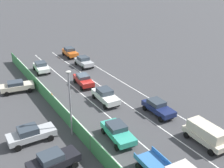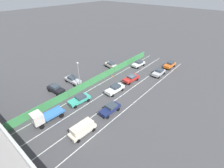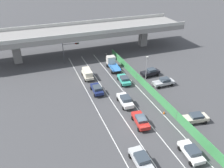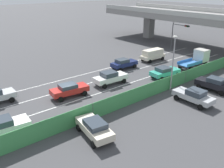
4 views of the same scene
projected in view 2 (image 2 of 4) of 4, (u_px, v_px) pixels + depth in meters
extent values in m
plane|color=#424244|center=(132.00, 81.00, 41.32)|extent=(300.00, 300.00, 0.00)
cube|color=silver|center=(134.00, 103.00, 34.02)|extent=(0.14, 49.69, 0.01)
cube|color=silver|center=(121.00, 96.00, 35.94)|extent=(0.14, 49.69, 0.01)
cube|color=silver|center=(109.00, 90.00, 37.86)|extent=(0.14, 49.69, 0.01)
cube|color=silver|center=(98.00, 85.00, 39.78)|extent=(0.14, 49.69, 0.01)
cube|color=#3D8E4C|center=(94.00, 80.00, 40.01)|extent=(0.06, 45.69, 1.77)
cylinder|color=#4C514C|center=(144.00, 54.00, 54.76)|extent=(0.10, 0.10, 1.77)
cylinder|color=#4C514C|center=(114.00, 69.00, 44.92)|extent=(0.10, 0.10, 1.77)
cylinder|color=#4C514C|center=(68.00, 94.00, 35.09)|extent=(0.10, 0.10, 1.77)
cube|color=silver|center=(138.00, 64.00, 48.26)|extent=(2.14, 4.35, 0.58)
cube|color=#333D47|center=(139.00, 62.00, 48.13)|extent=(1.73, 1.96, 0.54)
cylinder|color=black|center=(138.00, 68.00, 47.10)|extent=(0.27, 0.66, 0.64)
cylinder|color=black|center=(133.00, 66.00, 48.19)|extent=(0.27, 0.66, 0.64)
cylinder|color=black|center=(144.00, 65.00, 48.81)|extent=(0.27, 0.66, 0.64)
cylinder|color=black|center=(139.00, 63.00, 49.91)|extent=(0.27, 0.66, 0.64)
cube|color=white|center=(115.00, 89.00, 36.80)|extent=(2.06, 4.77, 0.67)
cube|color=#333D47|center=(116.00, 86.00, 36.62)|extent=(1.70, 2.03, 0.58)
cylinder|color=black|center=(113.00, 96.00, 35.55)|extent=(0.26, 0.65, 0.64)
cylinder|color=black|center=(107.00, 92.00, 36.61)|extent=(0.26, 0.65, 0.64)
cylinder|color=black|center=(122.00, 90.00, 37.50)|extent=(0.26, 0.65, 0.64)
cylinder|color=black|center=(117.00, 87.00, 38.57)|extent=(0.26, 0.65, 0.64)
cube|color=red|center=(131.00, 79.00, 40.85)|extent=(2.17, 4.60, 0.65)
cube|color=#333D47|center=(132.00, 76.00, 40.67)|extent=(1.70, 2.12, 0.45)
cylinder|color=black|center=(129.00, 84.00, 39.69)|extent=(0.29, 0.66, 0.64)
cylinder|color=black|center=(124.00, 81.00, 40.75)|extent=(0.29, 0.66, 0.64)
cylinder|color=black|center=(138.00, 79.00, 41.45)|extent=(0.29, 0.66, 0.64)
cylinder|color=black|center=(132.00, 77.00, 42.51)|extent=(0.29, 0.66, 0.64)
cube|color=teal|center=(79.00, 100.00, 33.59)|extent=(2.28, 4.66, 0.58)
cube|color=#333D47|center=(81.00, 97.00, 33.53)|extent=(1.79, 2.06, 0.49)
cylinder|color=black|center=(76.00, 107.00, 32.37)|extent=(0.28, 0.66, 0.64)
cylinder|color=black|center=(71.00, 103.00, 33.49)|extent=(0.28, 0.66, 0.64)
cylinder|color=black|center=(88.00, 100.00, 34.16)|extent=(0.28, 0.66, 0.64)
cylinder|color=black|center=(83.00, 96.00, 35.28)|extent=(0.28, 0.66, 0.64)
cube|color=navy|center=(110.00, 109.00, 31.05)|extent=(1.88, 4.40, 0.60)
cube|color=#333D47|center=(111.00, 106.00, 31.02)|extent=(1.59, 1.93, 0.51)
cylinder|color=black|center=(108.00, 117.00, 29.87)|extent=(0.24, 0.65, 0.64)
cylinder|color=black|center=(101.00, 113.00, 30.87)|extent=(0.24, 0.65, 0.64)
cylinder|color=black|center=(119.00, 109.00, 31.72)|extent=(0.24, 0.65, 0.64)
cylinder|color=black|center=(112.00, 105.00, 32.72)|extent=(0.24, 0.65, 0.64)
cube|color=#B7BABC|center=(159.00, 73.00, 43.56)|extent=(1.90, 4.28, 0.64)
cube|color=#333D47|center=(159.00, 70.00, 43.41)|extent=(1.64, 1.89, 0.57)
cylinder|color=black|center=(159.00, 77.00, 42.38)|extent=(0.23, 0.64, 0.64)
cylinder|color=black|center=(153.00, 75.00, 43.41)|extent=(0.23, 0.64, 0.64)
cylinder|color=black|center=(164.00, 73.00, 44.21)|extent=(0.23, 0.64, 0.64)
cylinder|color=black|center=(158.00, 71.00, 45.24)|extent=(0.23, 0.64, 0.64)
cube|color=beige|center=(83.00, 130.00, 26.66)|extent=(2.00, 4.65, 0.55)
cube|color=beige|center=(82.00, 127.00, 26.27)|extent=(1.75, 3.82, 0.95)
cylinder|color=black|center=(78.00, 141.00, 25.40)|extent=(0.25, 0.65, 0.64)
cylinder|color=black|center=(72.00, 135.00, 26.45)|extent=(0.25, 0.65, 0.64)
cylinder|color=black|center=(94.00, 130.00, 27.33)|extent=(0.25, 0.65, 0.64)
cylinder|color=black|center=(87.00, 124.00, 28.38)|extent=(0.25, 0.65, 0.64)
cube|color=orange|center=(170.00, 65.00, 47.52)|extent=(1.92, 4.36, 0.70)
cube|color=#333D47|center=(171.00, 63.00, 47.40)|extent=(1.61, 2.07, 0.54)
cylinder|color=black|center=(170.00, 69.00, 46.37)|extent=(0.25, 0.65, 0.64)
cylinder|color=black|center=(164.00, 67.00, 47.38)|extent=(0.25, 0.65, 0.64)
cylinder|color=black|center=(174.00, 66.00, 48.19)|extent=(0.25, 0.65, 0.64)
cylinder|color=black|center=(169.00, 64.00, 49.20)|extent=(0.25, 0.65, 0.64)
cube|color=black|center=(49.00, 117.00, 29.33)|extent=(1.83, 5.64, 0.25)
cube|color=beige|center=(37.00, 118.00, 27.57)|extent=(2.02, 1.76, 1.88)
cube|color=#3875BC|center=(54.00, 114.00, 29.80)|extent=(2.13, 3.84, 0.10)
cube|color=#3875BC|center=(56.00, 115.00, 29.14)|extent=(0.27, 3.74, 0.44)
cube|color=#3875BC|center=(51.00, 110.00, 30.23)|extent=(0.27, 3.74, 0.44)
cylinder|color=black|center=(42.00, 127.00, 27.76)|extent=(0.30, 0.81, 0.80)
cylinder|color=black|center=(37.00, 121.00, 28.90)|extent=(0.30, 0.81, 0.80)
cylinder|color=black|center=(62.00, 116.00, 30.10)|extent=(0.30, 0.81, 0.80)
cylinder|color=black|center=(56.00, 111.00, 31.24)|extent=(0.30, 0.81, 0.80)
cube|color=beige|center=(112.00, 65.00, 47.35)|extent=(4.55, 2.38, 0.64)
cube|color=#333D47|center=(111.00, 63.00, 47.19)|extent=(2.20, 1.81, 0.46)
cylinder|color=black|center=(117.00, 68.00, 47.13)|extent=(0.67, 0.31, 0.64)
cylinder|color=black|center=(113.00, 70.00, 46.17)|extent=(0.67, 0.31, 0.64)
cylinder|color=black|center=(111.00, 64.00, 49.04)|extent=(0.67, 0.31, 0.64)
cylinder|color=black|center=(106.00, 66.00, 48.07)|extent=(0.67, 0.31, 0.64)
cube|color=#B2B5B7|center=(73.00, 80.00, 40.29)|extent=(4.58, 1.82, 0.58)
cube|color=#333D47|center=(72.00, 78.00, 40.15)|extent=(1.84, 1.59, 0.59)
cylinder|color=black|center=(80.00, 82.00, 40.24)|extent=(0.64, 0.22, 0.64)
cylinder|color=black|center=(74.00, 85.00, 39.08)|extent=(0.64, 0.22, 0.64)
cylinder|color=black|center=(72.00, 78.00, 41.97)|extent=(0.64, 0.22, 0.64)
cylinder|color=black|center=(66.00, 81.00, 40.82)|extent=(0.64, 0.22, 0.64)
cube|color=black|center=(56.00, 89.00, 36.81)|extent=(4.42, 2.05, 0.68)
cube|color=#333D47|center=(55.00, 86.00, 36.60)|extent=(1.99, 1.66, 0.55)
cylinder|color=black|center=(64.00, 91.00, 36.93)|extent=(0.66, 0.27, 0.64)
cylinder|color=black|center=(57.00, 95.00, 35.75)|extent=(0.66, 0.27, 0.64)
cylinder|color=black|center=(55.00, 87.00, 38.40)|extent=(0.66, 0.27, 0.64)
cylinder|color=black|center=(49.00, 91.00, 37.21)|extent=(0.66, 0.27, 0.64)
cylinder|color=#47474C|center=(20.00, 160.00, 17.52)|extent=(3.88, 0.47, 0.12)
cube|color=black|center=(15.00, 151.00, 18.47)|extent=(0.98, 0.37, 0.32)
sphere|color=red|center=(17.00, 152.00, 18.38)|extent=(0.20, 0.20, 0.20)
sphere|color=#3B2806|center=(16.00, 150.00, 18.56)|extent=(0.20, 0.20, 0.20)
sphere|color=black|center=(16.00, 148.00, 18.74)|extent=(0.20, 0.20, 0.20)
cylinder|color=gray|center=(79.00, 78.00, 36.26)|extent=(0.16, 0.16, 6.57)
ellipsoid|color=silver|center=(77.00, 63.00, 34.44)|extent=(0.60, 0.36, 0.28)
cone|color=orange|center=(112.00, 76.00, 43.25)|extent=(0.36, 0.36, 0.58)
cube|color=black|center=(112.00, 76.00, 43.40)|extent=(0.47, 0.47, 0.03)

